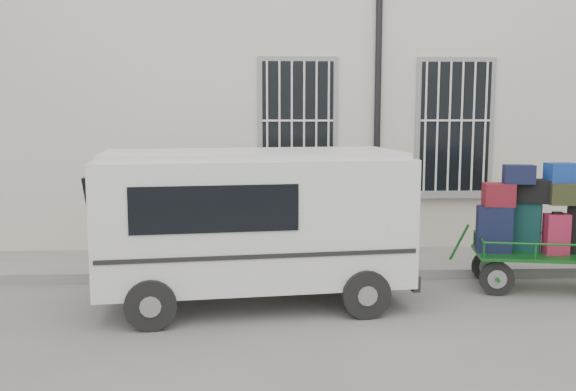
# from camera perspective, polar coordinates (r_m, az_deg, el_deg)

# --- Properties ---
(ground) EXTENTS (80.00, 80.00, 0.00)m
(ground) POSITION_cam_1_polar(r_m,az_deg,el_deg) (8.40, 4.89, -9.97)
(ground) COLOR #61615D
(ground) RESTS_ON ground
(building) EXTENTS (24.00, 5.15, 6.00)m
(building) POSITION_cam_1_polar(r_m,az_deg,el_deg) (13.49, 1.93, 9.54)
(building) COLOR beige
(building) RESTS_ON ground
(sidewalk) EXTENTS (24.00, 1.70, 0.15)m
(sidewalk) POSITION_cam_1_polar(r_m,az_deg,el_deg) (10.49, 3.31, -5.99)
(sidewalk) COLOR slate
(sidewalk) RESTS_ON ground
(luggage_cart) EXTENTS (2.50, 1.30, 1.81)m
(luggage_cart) POSITION_cam_1_polar(r_m,az_deg,el_deg) (9.69, 22.30, -2.46)
(luggage_cart) COLOR black
(luggage_cart) RESTS_ON ground
(van) EXTENTS (4.17, 2.21, 2.01)m
(van) POSITION_cam_1_polar(r_m,az_deg,el_deg) (8.32, -3.19, -1.95)
(van) COLOR silver
(van) RESTS_ON ground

